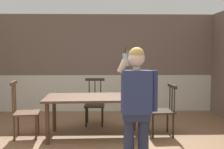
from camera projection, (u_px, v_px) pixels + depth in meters
The scene contains 6 objects.
room_back_partition at pixel (95, 65), 7.54m from camera, with size 6.48×0.17×2.62m.
dining_table at pixel (94, 101), 5.21m from camera, with size 1.86×1.09×0.76m.
chair_near_window at pixel (95, 103), 6.12m from camera, with size 0.44×0.44×1.01m.
chair_by_doorway at pixel (163, 110), 5.30m from camera, with size 0.51×0.51×0.97m.
chair_at_table_head at pixel (24, 111), 5.14m from camera, with size 0.52×0.52×1.06m.
person_figure at pixel (137, 102), 3.57m from camera, with size 0.54×0.23×1.64m.
Camera 1 is at (0.28, -4.17, 1.55)m, focal length 44.60 mm.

